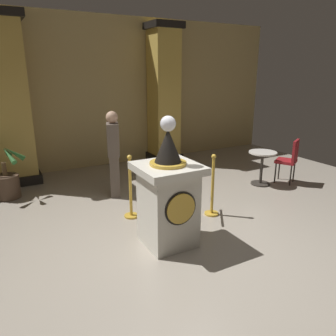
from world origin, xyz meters
name	(u,v)px	position (x,y,z in m)	size (l,w,h in m)	color
ground_plane	(186,243)	(0.00, 0.00, 0.00)	(10.71, 10.71, 0.00)	#9E9384
back_wall	(89,94)	(0.00, 4.55, 1.82)	(10.71, 0.16, 3.64)	tan
pedestal_clock	(168,196)	(-0.22, 0.13, 0.71)	(0.82, 0.82, 1.81)	beige
stanchion_near	(212,194)	(0.89, 0.61, 0.37)	(0.24, 0.24, 1.06)	gold
stanchion_far	(131,196)	(-0.34, 1.19, 0.38)	(0.24, 0.24, 1.07)	gold
velvet_rope	(172,171)	(0.27, 0.90, 0.79)	(0.94, 0.93, 0.22)	black
column_left	(8,102)	(-1.84, 4.10, 1.73)	(0.96, 0.96, 3.49)	black
column_right	(164,96)	(1.84, 4.10, 1.73)	(0.80, 0.80, 3.49)	black
potted_palm_left	(6,180)	(-2.10, 3.12, 0.36)	(0.79, 0.75, 1.03)	#4C3828
bystander_guest	(114,152)	(-0.25, 2.22, 0.87)	(0.32, 0.41, 1.65)	brown
cafe_table	(262,164)	(2.73, 1.35, 0.46)	(0.58, 0.58, 0.72)	#332D28
cafe_chair_red	(290,157)	(3.31, 1.14, 0.57)	(0.54, 0.54, 0.96)	black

